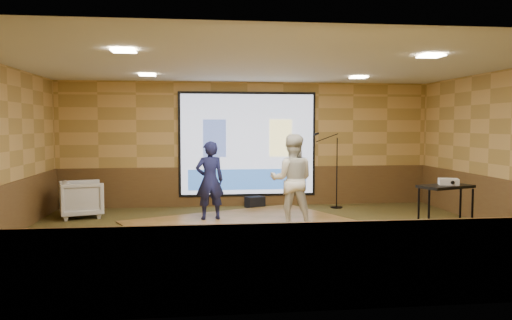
{
  "coord_description": "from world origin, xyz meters",
  "views": [
    {
      "loc": [
        -1.21,
        -8.53,
        1.96
      ],
      "look_at": [
        -0.1,
        0.85,
        1.3
      ],
      "focal_mm": 35.0,
      "sensor_mm": 36.0,
      "label": 1
    }
  ],
  "objects": [
    {
      "name": "player_right",
      "position": [
        0.58,
        0.81,
        0.91
      ],
      "size": [
        0.97,
        0.82,
        1.76
      ],
      "primitive_type": "imported",
      "rotation": [
        0.0,
        0.0,
        2.95
      ],
      "color": "beige",
      "rests_on": "dance_floor"
    },
    {
      "name": "wainscot_back",
      "position": [
        0.0,
        3.48,
        0.47
      ],
      "size": [
        9.0,
        0.04,
        0.95
      ],
      "primitive_type": "cube",
      "color": "#51341B",
      "rests_on": "ground"
    },
    {
      "name": "player_left",
      "position": [
        -0.96,
        1.66,
        0.83
      ],
      "size": [
        0.64,
        0.48,
        1.6
      ],
      "primitive_type": "imported",
      "rotation": [
        0.0,
        0.0,
        3.31
      ],
      "color": "#151842",
      "rests_on": "dance_floor"
    },
    {
      "name": "av_table",
      "position": [
        2.96,
        -0.59,
        0.66
      ],
      "size": [
        0.9,
        0.48,
        0.95
      ],
      "rotation": [
        0.0,
        0.0,
        0.36
      ],
      "color": "black",
      "rests_on": "ground"
    },
    {
      "name": "wainscot_right",
      "position": [
        4.48,
        0.0,
        0.47
      ],
      "size": [
        0.04,
        7.0,
        0.95
      ],
      "primitive_type": "cube",
      "color": "#51341B",
      "rests_on": "ground"
    },
    {
      "name": "banquet_chair",
      "position": [
        -3.67,
        2.36,
        0.39
      ],
      "size": [
        1.07,
        1.05,
        0.79
      ],
      "primitive_type": "imported",
      "rotation": [
        0.0,
        0.0,
        1.87
      ],
      "color": "gray",
      "rests_on": "ground"
    },
    {
      "name": "dance_floor",
      "position": [
        -0.27,
        1.06,
        0.02
      ],
      "size": [
        5.18,
        4.67,
        0.03
      ],
      "primitive_type": "cube",
      "rotation": [
        0.0,
        0.0,
        0.42
      ],
      "color": "olive",
      "rests_on": "ground"
    },
    {
      "name": "mic_stand",
      "position": [
        2.01,
        2.91,
        0.49
      ],
      "size": [
        0.7,
        0.29,
        1.8
      ],
      "rotation": [
        0.0,
        0.0,
        0.08
      ],
      "color": "black",
      "rests_on": "ground"
    },
    {
      "name": "duffel_bag",
      "position": [
        0.14,
        3.16,
        0.13
      ],
      "size": [
        0.5,
        0.42,
        0.26
      ],
      "primitive_type": "cube",
      "rotation": [
        0.0,
        0.0,
        0.39
      ],
      "color": "black",
      "rests_on": "ground"
    },
    {
      "name": "ground",
      "position": [
        0.0,
        0.0,
        0.0
      ],
      "size": [
        9.0,
        9.0,
        0.0
      ],
      "primitive_type": "plane",
      "color": "#2C3618",
      "rests_on": "ground"
    },
    {
      "name": "room_shell",
      "position": [
        0.0,
        0.0,
        2.09
      ],
      "size": [
        9.04,
        7.04,
        3.02
      ],
      "color": "tan",
      "rests_on": "ground"
    },
    {
      "name": "downlight_sw",
      "position": [
        -2.2,
        -1.5,
        2.97
      ],
      "size": [
        0.32,
        0.32,
        0.02
      ],
      "primitive_type": "cube",
      "color": "#FFE6BF",
      "rests_on": "room_shell"
    },
    {
      "name": "wainscot_front",
      "position": [
        0.0,
        -3.48,
        0.47
      ],
      "size": [
        9.0,
        0.04,
        0.95
      ],
      "primitive_type": "cube",
      "color": "#51341B",
      "rests_on": "ground"
    },
    {
      "name": "projector",
      "position": [
        3.02,
        -0.56,
        1.0
      ],
      "size": [
        0.38,
        0.35,
        0.1
      ],
      "primitive_type": "cube",
      "rotation": [
        0.0,
        0.0,
        -0.34
      ],
      "color": "silver",
      "rests_on": "av_table"
    },
    {
      "name": "downlight_ne",
      "position": [
        2.2,
        1.8,
        2.97
      ],
      "size": [
        0.32,
        0.32,
        0.02
      ],
      "primitive_type": "cube",
      "color": "#FFE6BF",
      "rests_on": "room_shell"
    },
    {
      "name": "downlight_nw",
      "position": [
        -2.2,
        1.8,
        2.97
      ],
      "size": [
        0.32,
        0.32,
        0.02
      ],
      "primitive_type": "cube",
      "color": "#FFE6BF",
      "rests_on": "room_shell"
    },
    {
      "name": "downlight_se",
      "position": [
        2.2,
        -1.5,
        2.97
      ],
      "size": [
        0.32,
        0.32,
        0.02
      ],
      "primitive_type": "cube",
      "color": "#FFE6BF",
      "rests_on": "room_shell"
    },
    {
      "name": "projector_screen",
      "position": [
        0.0,
        3.44,
        1.47
      ],
      "size": [
        3.32,
        0.06,
        2.52
      ],
      "color": "black",
      "rests_on": "room_shell"
    }
  ]
}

